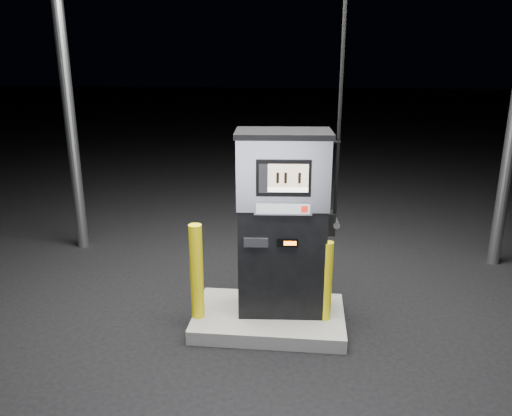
# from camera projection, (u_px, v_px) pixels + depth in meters

# --- Properties ---
(ground) EXTENTS (80.00, 80.00, 0.00)m
(ground) POSITION_uv_depth(u_px,v_px,m) (269.00, 324.00, 5.41)
(ground) COLOR black
(ground) RESTS_ON ground
(pump_island) EXTENTS (1.60, 1.00, 0.15)m
(pump_island) POSITION_uv_depth(u_px,v_px,m) (269.00, 318.00, 5.39)
(pump_island) COLOR #62625D
(pump_island) RESTS_ON ground
(fuel_dispenser) EXTENTS (1.08, 0.64, 4.02)m
(fuel_dispenser) POSITION_uv_depth(u_px,v_px,m) (283.00, 222.00, 5.15)
(fuel_dispenser) COLOR black
(fuel_dispenser) RESTS_ON pump_island
(bollard_left) EXTENTS (0.16, 0.16, 1.02)m
(bollard_left) POSITION_uv_depth(u_px,v_px,m) (197.00, 272.00, 5.13)
(bollard_left) COLOR yellow
(bollard_left) RESTS_ON pump_island
(bollard_right) EXTENTS (0.15, 0.15, 0.86)m
(bollard_right) POSITION_uv_depth(u_px,v_px,m) (327.00, 281.00, 5.11)
(bollard_right) COLOR yellow
(bollard_right) RESTS_ON pump_island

